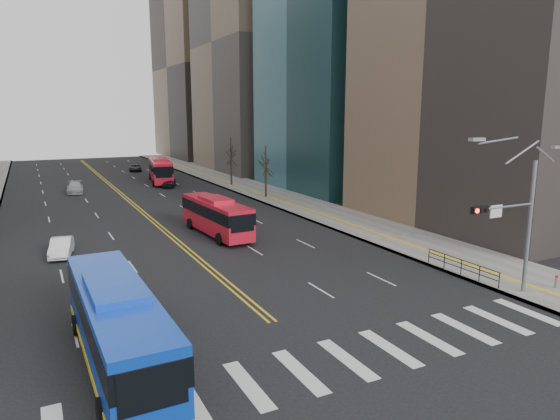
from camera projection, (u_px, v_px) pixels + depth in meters
name	position (u px, v px, depth m)	size (l,w,h in m)	color
ground	(324.00, 365.00, 21.43)	(220.00, 220.00, 0.00)	black
sidewalk_right	(260.00, 191.00, 68.59)	(7.00, 130.00, 0.15)	gray
crosswalk	(324.00, 365.00, 21.43)	(26.70, 4.00, 0.01)	silver
centerline	(117.00, 190.00, 69.64)	(0.55, 100.00, 0.01)	gold
office_towers	(94.00, 25.00, 76.94)	(83.00, 134.00, 58.00)	gray
signal_mast	(514.00, 217.00, 28.32)	(5.37, 0.37, 9.39)	gray
pedestrian_railing	(461.00, 265.00, 32.84)	(0.06, 6.06, 1.02)	black
street_trees	(70.00, 174.00, 47.62)	(35.20, 47.20, 7.60)	#2D241C
blue_bus	(117.00, 323.00, 21.11)	(3.08, 12.69, 3.67)	#0C39BA
red_bus_near	(216.00, 214.00, 43.98)	(3.20, 10.67, 3.36)	red
red_bus_far	(160.00, 169.00, 76.96)	(4.59, 12.31, 3.79)	red
car_white	(61.00, 247.00, 37.64)	(1.44, 4.14, 1.37)	white
car_dark_mid	(169.00, 182.00, 72.44)	(1.62, 4.03, 1.37)	black
car_silver	(75.00, 188.00, 67.10)	(2.02, 4.98, 1.44)	#A4A4A9
car_dark_far	(135.00, 168.00, 92.25)	(2.11, 4.57, 1.27)	black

